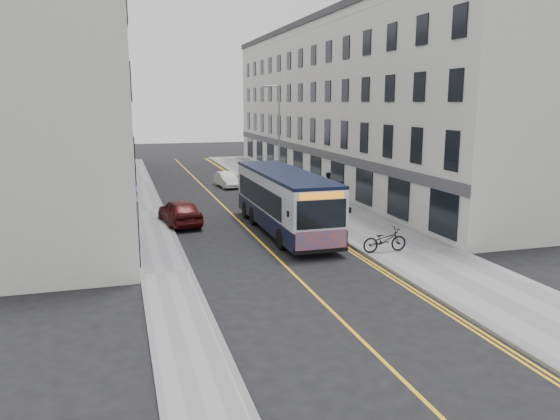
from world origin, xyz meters
TOP-DOWN VIEW (x-y plane):
  - ground at (0.00, 0.00)m, footprint 140.00×140.00m
  - pavement_east at (6.25, 12.00)m, footprint 4.50×64.00m
  - pavement_west at (-5.00, 12.00)m, footprint 2.00×64.00m
  - kerb_east at (4.00, 12.00)m, footprint 0.18×64.00m
  - kerb_west at (-4.00, 12.00)m, footprint 0.18×64.00m
  - road_centre_line at (0.00, 12.00)m, footprint 0.12×64.00m
  - road_dbl_yellow_inner at (3.55, 12.00)m, footprint 0.10×64.00m
  - road_dbl_yellow_outer at (3.75, 12.00)m, footprint 0.10×64.00m
  - terrace_east at (11.50, 21.00)m, footprint 6.00×46.00m
  - terrace_west at (-9.00, 21.00)m, footprint 6.00×46.00m
  - streetlamp at (4.17, 14.00)m, footprint 1.32×0.18m
  - city_bus at (1.75, 4.56)m, footprint 2.61×11.18m
  - bicycle at (4.87, -0.94)m, footprint 2.12×0.78m
  - pedestrian_near at (4.43, 14.04)m, footprint 0.76×0.54m
  - pedestrian_far at (7.76, 13.36)m, footprint 1.10×1.06m
  - car_white at (1.82, 20.77)m, footprint 1.63×3.86m
  - car_maroon at (-3.40, 7.90)m, footprint 2.38×4.64m

SIDE VIEW (x-z plane):
  - ground at x=0.00m, z-range 0.00..0.00m
  - road_centre_line at x=0.00m, z-range 0.00..0.01m
  - road_dbl_yellow_inner at x=3.55m, z-range 0.00..0.01m
  - road_dbl_yellow_outer at x=3.75m, z-range 0.00..0.01m
  - pavement_east at x=6.25m, z-range 0.00..0.12m
  - pavement_west at x=-5.00m, z-range 0.00..0.12m
  - kerb_east at x=4.00m, z-range 0.00..0.13m
  - kerb_west at x=-4.00m, z-range 0.00..0.13m
  - car_white at x=1.82m, z-range 0.00..1.24m
  - bicycle at x=4.87m, z-range 0.12..1.23m
  - car_maroon at x=-3.40m, z-range 0.00..1.51m
  - pedestrian_far at x=7.76m, z-range 0.12..1.90m
  - pedestrian_near at x=4.43m, z-range 0.12..2.09m
  - city_bus at x=1.75m, z-range 0.15..3.40m
  - streetlamp at x=4.17m, z-range 0.38..8.38m
  - terrace_east at x=11.50m, z-range 0.00..13.00m
  - terrace_west at x=-9.00m, z-range 0.00..13.00m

